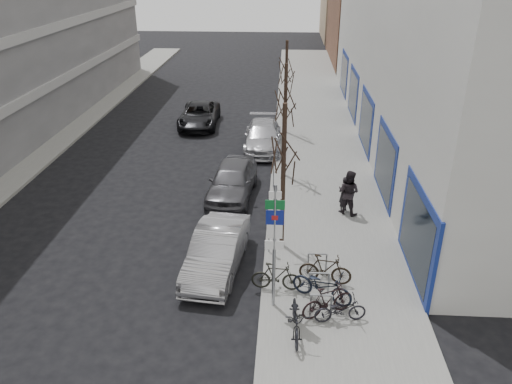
# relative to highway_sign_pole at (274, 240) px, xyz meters

# --- Properties ---
(ground) EXTENTS (120.00, 120.00, 0.00)m
(ground) POSITION_rel_highway_sign_pole_xyz_m (-2.40, 0.01, -2.46)
(ground) COLOR black
(ground) RESTS_ON ground
(sidewalk_east) EXTENTS (5.00, 70.00, 0.15)m
(sidewalk_east) POSITION_rel_highway_sign_pole_xyz_m (2.10, 10.01, -2.38)
(sidewalk_east) COLOR slate
(sidewalk_east) RESTS_ON ground
(sidewalk_west) EXTENTS (3.00, 70.00, 0.15)m
(sidewalk_west) POSITION_rel_highway_sign_pole_xyz_m (-13.40, 10.01, -2.38)
(sidewalk_west) COLOR slate
(sidewalk_west) RESTS_ON ground
(brick_building_far) EXTENTS (12.00, 14.00, 8.00)m
(brick_building_far) POSITION_rel_highway_sign_pole_xyz_m (10.60, 40.01, 1.54)
(brick_building_far) COLOR brown
(brick_building_far) RESTS_ON ground
(tan_building_far) EXTENTS (13.00, 12.00, 9.00)m
(tan_building_far) POSITION_rel_highway_sign_pole_xyz_m (11.10, 55.01, 2.04)
(tan_building_far) COLOR #937A5B
(tan_building_far) RESTS_ON ground
(highway_sign_pole) EXTENTS (0.55, 0.10, 4.20)m
(highway_sign_pole) POSITION_rel_highway_sign_pole_xyz_m (0.00, 0.00, 0.00)
(highway_sign_pole) COLOR gray
(highway_sign_pole) RESTS_ON ground
(bike_rack) EXTENTS (0.66, 2.26, 0.83)m
(bike_rack) POSITION_rel_highway_sign_pole_xyz_m (1.40, 0.61, -1.80)
(bike_rack) COLOR gray
(bike_rack) RESTS_ON sidewalk_east
(tree_near) EXTENTS (1.80, 1.80, 5.50)m
(tree_near) POSITION_rel_highway_sign_pole_xyz_m (0.20, 3.51, 1.65)
(tree_near) COLOR black
(tree_near) RESTS_ON ground
(tree_mid) EXTENTS (1.80, 1.80, 5.50)m
(tree_mid) POSITION_rel_highway_sign_pole_xyz_m (0.20, 10.01, 1.65)
(tree_mid) COLOR black
(tree_mid) RESTS_ON ground
(tree_far) EXTENTS (1.80, 1.80, 5.50)m
(tree_far) POSITION_rel_highway_sign_pole_xyz_m (0.20, 16.51, 1.65)
(tree_far) COLOR black
(tree_far) RESTS_ON ground
(meter_front) EXTENTS (0.10, 0.08, 1.27)m
(meter_front) POSITION_rel_highway_sign_pole_xyz_m (-0.25, 3.01, -1.54)
(meter_front) COLOR gray
(meter_front) RESTS_ON sidewalk_east
(meter_mid) EXTENTS (0.10, 0.08, 1.27)m
(meter_mid) POSITION_rel_highway_sign_pole_xyz_m (-0.25, 8.51, -1.54)
(meter_mid) COLOR gray
(meter_mid) RESTS_ON sidewalk_east
(meter_back) EXTENTS (0.10, 0.08, 1.27)m
(meter_back) POSITION_rel_highway_sign_pole_xyz_m (-0.25, 14.01, -1.54)
(meter_back) COLOR gray
(meter_back) RESTS_ON sidewalk_east
(bike_near_left) EXTENTS (0.65, 1.93, 1.17)m
(bike_near_left) POSITION_rel_highway_sign_pole_xyz_m (0.67, -1.21, -1.72)
(bike_near_left) COLOR black
(bike_near_left) RESTS_ON sidewalk_east
(bike_near_right) EXTENTS (1.77, 1.22, 1.04)m
(bike_near_right) POSITION_rel_highway_sign_pole_xyz_m (1.61, -0.37, -1.79)
(bike_near_right) COLOR black
(bike_near_right) RESTS_ON sidewalk_east
(bike_mid_curb) EXTENTS (2.03, 1.41, 1.20)m
(bike_mid_curb) POSITION_rel_highway_sign_pole_xyz_m (1.48, 0.36, -1.71)
(bike_mid_curb) COLOR black
(bike_mid_curb) RESTS_ON sidewalk_east
(bike_mid_inner) EXTENTS (1.65, 0.57, 0.99)m
(bike_mid_inner) POSITION_rel_highway_sign_pole_xyz_m (0.07, 0.80, -1.82)
(bike_mid_inner) COLOR black
(bike_mid_inner) RESTS_ON sidewalk_east
(bike_far_curb) EXTENTS (1.60, 0.73, 0.94)m
(bike_far_curb) POSITION_rel_highway_sign_pole_xyz_m (1.96, -0.62, -1.84)
(bike_far_curb) COLOR black
(bike_far_curb) RESTS_ON sidewalk_east
(bike_far_inner) EXTENTS (1.79, 0.80, 1.05)m
(bike_far_inner) POSITION_rel_highway_sign_pole_xyz_m (1.64, 1.26, -1.78)
(bike_far_inner) COLOR black
(bike_far_inner) RESTS_ON sidewalk_east
(parked_car_front) EXTENTS (2.01, 4.59, 1.47)m
(parked_car_front) POSITION_rel_highway_sign_pole_xyz_m (-2.00, 2.04, -1.72)
(parked_car_front) COLOR #A2A1A6
(parked_car_front) RESTS_ON ground
(parked_car_mid) EXTENTS (2.20, 4.71, 1.56)m
(parked_car_mid) POSITION_rel_highway_sign_pole_xyz_m (-2.06, 7.77, -1.68)
(parked_car_mid) COLOR #4E4E53
(parked_car_mid) RESTS_ON ground
(parked_car_back) EXTENTS (2.10, 4.97, 1.43)m
(parked_car_back) POSITION_rel_highway_sign_pole_xyz_m (-1.00, 13.97, -1.74)
(parked_car_back) COLOR #B5B5BB
(parked_car_back) RESTS_ON ground
(lane_car) EXTENTS (2.44, 5.02, 1.37)m
(lane_car) POSITION_rel_highway_sign_pole_xyz_m (-5.20, 17.83, -1.77)
(lane_car) COLOR black
(lane_car) RESTS_ON ground
(pedestrian_near) EXTENTS (0.67, 0.66, 1.56)m
(pedestrian_near) POSITION_rel_highway_sign_pole_xyz_m (2.70, 6.33, -1.53)
(pedestrian_near) COLOR black
(pedestrian_near) RESTS_ON sidewalk_east
(pedestrian_far) EXTENTS (0.85, 0.79, 1.91)m
(pedestrian_far) POSITION_rel_highway_sign_pole_xyz_m (2.87, 6.19, -1.35)
(pedestrian_far) COLOR black
(pedestrian_far) RESTS_ON sidewalk_east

